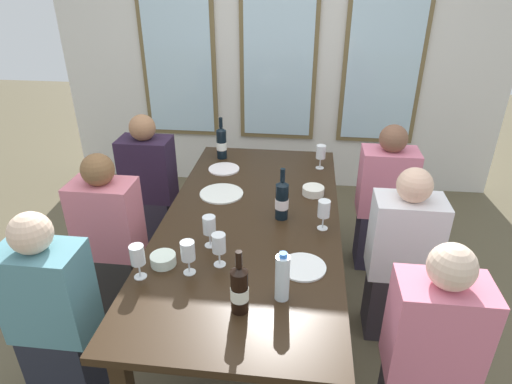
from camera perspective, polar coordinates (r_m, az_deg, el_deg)
ground_plane at (r=2.98m, az=-0.58°, el=-15.82°), size 12.00×12.00×0.00m
back_wall_with_windows at (r=4.22m, az=3.03°, el=19.39°), size 4.21×0.10×2.90m
dining_table at (r=2.57m, az=-0.64°, el=-4.87°), size 1.01×2.15×0.74m
white_plate_0 at (r=3.14m, az=-4.21°, el=3.02°), size 0.22×0.22×0.01m
white_plate_1 at (r=2.80m, az=-4.53°, el=-0.21°), size 0.28×0.28×0.01m
white_plate_2 at (r=2.16m, az=6.12°, el=-9.72°), size 0.23×0.23×0.01m
wine_bottle_0 at (r=2.49m, az=3.41°, el=-1.02°), size 0.08×0.08×0.31m
wine_bottle_1 at (r=3.30m, az=-4.53°, el=6.43°), size 0.08×0.08×0.32m
wine_bottle_2 at (r=1.85m, az=-2.17°, el=-12.55°), size 0.08×0.08×0.30m
tasting_bowl_0 at (r=2.81m, az=7.48°, el=0.17°), size 0.14×0.14×0.05m
tasting_bowl_1 at (r=2.20m, az=-12.03°, el=-8.64°), size 0.13×0.13×0.05m
water_bottle at (r=1.91m, az=3.46°, el=-11.06°), size 0.06×0.06×0.24m
wine_glass_0 at (r=2.41m, az=8.85°, el=-2.36°), size 0.07×0.07×0.17m
wine_glass_1 at (r=2.09m, az=-15.24°, el=-8.04°), size 0.07×0.07×0.17m
wine_glass_2 at (r=3.15m, az=8.46°, el=5.05°), size 0.07×0.07×0.17m
wine_glass_3 at (r=2.07m, az=-8.89°, el=-7.80°), size 0.07×0.07×0.17m
wine_glass_4 at (r=2.11m, az=-4.88°, el=-6.78°), size 0.07×0.07×0.17m
wine_glass_5 at (r=2.25m, az=-6.13°, el=-4.41°), size 0.07×0.07×0.17m
seated_person_0 at (r=2.41m, az=-24.83°, el=-14.73°), size 0.38×0.24×1.11m
seated_person_1 at (r=2.17m, az=21.63°, el=-19.44°), size 0.38×0.24×1.11m
seated_person_2 at (r=3.43m, az=-13.69°, el=0.44°), size 0.38×0.24×1.11m
seated_person_3 at (r=3.27m, az=16.34°, el=-1.33°), size 0.38×0.24×1.11m
seated_person_4 at (r=2.86m, az=-18.44°, el=-6.18°), size 0.38×0.24×1.11m
seated_person_5 at (r=2.69m, az=18.36°, el=-8.51°), size 0.38×0.24×1.11m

